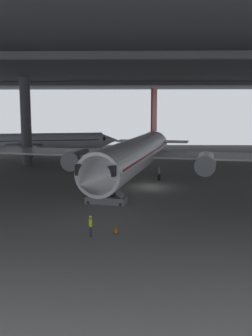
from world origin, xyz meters
TOP-DOWN VIEW (x-y plane):
  - ground_plane at (0.00, 0.00)m, footprint 110.00×110.00m
  - hangar_structure at (-0.06, 13.74)m, footprint 121.00×99.00m
  - airplane_main at (-1.40, 2.49)m, footprint 39.62×40.43m
  - boarding_stairs at (-4.41, -8.34)m, footprint 4.62×2.31m
  - crew_worker_near_nose at (-4.71, -18.81)m, footprint 0.23×0.55m
  - crew_worker_by_stairs at (-3.69, -5.37)m, footprint 0.39×0.46m
  - airplane_distant at (-19.94, 28.36)m, footprint 30.08×29.50m
  - traffic_cone_orange at (-2.88, -17.94)m, footprint 0.36×0.36m
  - baggage_tug at (-7.00, 13.12)m, footprint 1.41×2.27m

SIDE VIEW (x-z plane):
  - ground_plane at x=0.00m, z-range 0.00..0.00m
  - traffic_cone_orange at x=-2.88m, z-range -0.01..0.59m
  - baggage_tug at x=-7.00m, z-range 0.08..0.98m
  - boarding_stairs at x=-4.41m, z-range -1.69..3.19m
  - crew_worker_near_nose at x=-4.71m, z-range 0.11..1.75m
  - crew_worker_by_stairs at x=-3.69m, z-range 0.13..1.89m
  - airplane_distant at x=-19.94m, z-range -1.75..8.01m
  - airplane_main at x=-1.40m, z-range -2.62..9.93m
  - hangar_structure at x=-0.06m, z-range 7.24..22.97m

